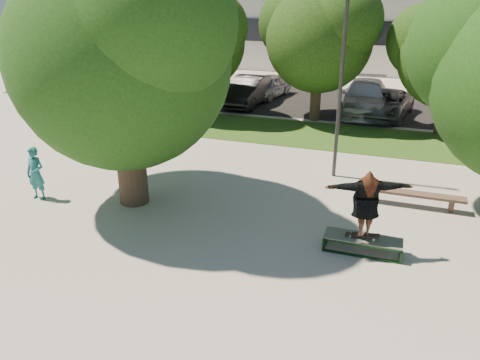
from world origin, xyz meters
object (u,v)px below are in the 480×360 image
at_px(car_silver_a, 269,86).
at_px(lamppost, 341,81).
at_px(grind_box, 362,244).
at_px(car_silver_b, 365,97).
at_px(car_dark, 248,91).
at_px(car_grey, 384,104).
at_px(tree_left, 119,46).
at_px(bench, 413,195).
at_px(bystander, 36,173).

bearing_deg(car_silver_a, lamppost, -53.74).
distance_m(grind_box, car_silver_b, 13.93).
distance_m(grind_box, car_dark, 15.52).
relative_size(lamppost, car_grey, 1.32).
distance_m(tree_left, car_dark, 13.39).
relative_size(grind_box, car_silver_b, 0.33).
xyz_separation_m(grind_box, bench, (1.10, 3.04, 0.17)).
distance_m(tree_left, grind_box, 7.95).
bearing_deg(car_grey, car_silver_b, 161.42).
relative_size(bystander, car_dark, 0.35).
xyz_separation_m(lamppost, grind_box, (1.40, -4.68, -2.96)).
bearing_deg(lamppost, car_dark, 123.84).
xyz_separation_m(bystander, bench, (10.50, 3.09, -0.44)).
bearing_deg(lamppost, bench, -33.39).
height_order(bench, car_dark, car_dark).
height_order(tree_left, lamppost, tree_left).
bearing_deg(grind_box, car_silver_a, 113.47).
bearing_deg(car_grey, lamppost, -87.71).
height_order(lamppost, car_grey, lamppost).
xyz_separation_m(car_silver_a, car_grey, (6.56, -2.50, 0.00)).
distance_m(tree_left, car_silver_a, 15.52).
bearing_deg(car_silver_b, tree_left, -115.04).
xyz_separation_m(bystander, car_silver_a, (2.52, 15.88, -0.16)).
distance_m(bystander, car_silver_a, 16.08).
xyz_separation_m(tree_left, grind_box, (6.69, -0.78, -4.23)).
relative_size(tree_left, car_silver_a, 1.88).
relative_size(car_silver_a, car_dark, 0.83).
bearing_deg(bench, car_dark, 129.25).
xyz_separation_m(lamppost, car_grey, (1.08, 8.65, -2.51)).
height_order(grind_box, car_dark, car_dark).
distance_m(bystander, car_grey, 16.17).
distance_m(car_dark, car_silver_b, 6.10).
relative_size(car_dark, car_grey, 0.98).
bearing_deg(bystander, car_silver_a, 80.13).
xyz_separation_m(tree_left, bench, (7.79, 2.26, -4.06)).
height_order(bystander, bench, bystander).
bearing_deg(car_grey, tree_left, -107.51).
height_order(tree_left, grind_box, tree_left).
xyz_separation_m(bench, car_dark, (-8.50, 10.60, 0.39)).
xyz_separation_m(lamppost, car_silver_b, (0.10, 9.17, -2.36)).
relative_size(tree_left, lamppost, 1.16).
distance_m(tree_left, bystander, 4.60).
distance_m(bench, car_silver_a, 15.08).
xyz_separation_m(grind_box, car_silver_b, (-1.30, 13.85, 0.60)).
bearing_deg(car_silver_b, lamppost, -93.25).
distance_m(bystander, car_dark, 13.83).
bearing_deg(grind_box, bench, 70.04).
height_order(car_dark, car_grey, car_dark).
bearing_deg(car_silver_a, car_silver_b, -9.45).
relative_size(car_silver_a, car_silver_b, 0.69).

